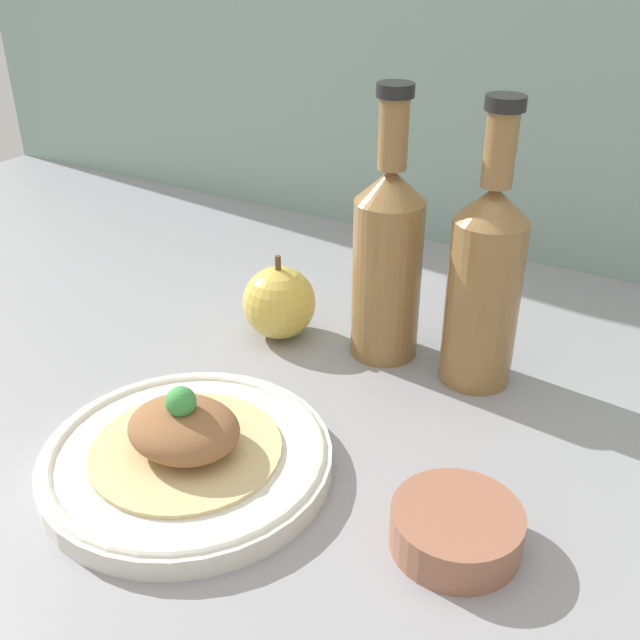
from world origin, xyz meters
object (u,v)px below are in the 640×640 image
Objects in this scene: plate at (187,458)px; dipping_bowl at (457,526)px; cider_bottle_left at (387,257)px; cider_bottle_right at (485,279)px; plated_food at (184,433)px; apple at (279,303)px.

dipping_bowl is (22.01, 3.37, 0.40)cm from plate.
cider_bottle_right is at bearing 0.00° from cider_bottle_left.
plated_food is 1.68× the size of apple.
plate is at bearing -121.74° from cider_bottle_right.
plated_food is at bearing -171.30° from dipping_bowl.
dipping_bowl is at bearing -73.30° from cider_bottle_right.
cider_bottle_left is at bearing 127.08° from dipping_bowl.
cider_bottle_left reaches higher than plate.
cider_bottle_right is 24.39cm from dipping_bowl.
cider_bottle_right is at bearing 106.70° from dipping_bowl.
plate is at bearing -171.30° from dipping_bowl.
cider_bottle_left is 1.00× the size of cider_bottle_right.
cider_bottle_right is (9.88, 0.00, 0.00)cm from cider_bottle_left.
plated_food is (-0.00, 0.00, 2.53)cm from plate.
cider_bottle_left is at bearing 77.36° from plate.
plated_food is 30.27cm from cider_bottle_right.
plate is 1.52× the size of plated_food.
plate is 2.53cm from plated_food.
plated_food is 1.64× the size of dipping_bowl.
cider_bottle_right is at bearing 6.94° from apple.
cider_bottle_left reaches higher than dipping_bowl.
cider_bottle_left is 2.86× the size of dipping_bowl.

